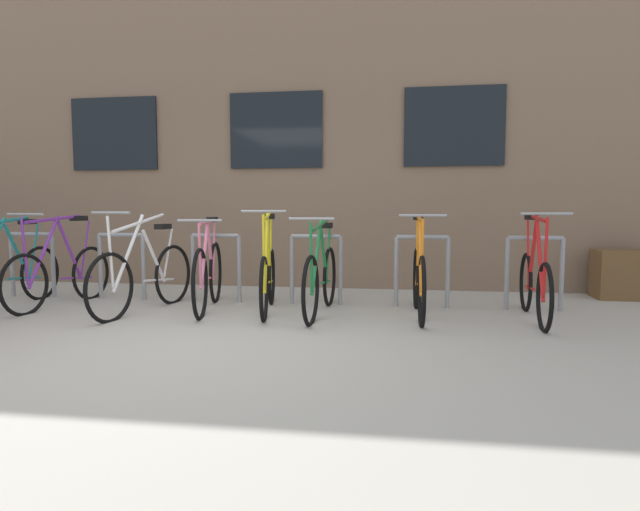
{
  "coord_description": "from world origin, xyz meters",
  "views": [
    {
      "loc": [
        1.71,
        -4.11,
        1.1
      ],
      "look_at": [
        0.85,
        1.6,
        0.6
      ],
      "focal_mm": 29.85,
      "sensor_mm": 36.0,
      "label": 1
    }
  ],
  "objects_px": {
    "bicycle_orange": "(419,279)",
    "planter_box": "(625,274)",
    "bicycle_teal": "(7,273)",
    "bicycle_white": "(144,276)",
    "bicycle_red": "(535,282)",
    "bicycle_green": "(321,278)",
    "bicycle_yellow": "(268,276)",
    "bicycle_pink": "(208,274)",
    "bicycle_purple": "(60,273)"
  },
  "relations": [
    {
      "from": "bicycle_yellow",
      "to": "planter_box",
      "type": "distance_m",
      "value": 4.38
    },
    {
      "from": "bicycle_red",
      "to": "bicycle_pink",
      "type": "distance_m",
      "value": 3.4
    },
    {
      "from": "bicycle_white",
      "to": "bicycle_purple",
      "type": "distance_m",
      "value": 1.11
    },
    {
      "from": "bicycle_purple",
      "to": "planter_box",
      "type": "relative_size",
      "value": 2.43
    },
    {
      "from": "bicycle_yellow",
      "to": "bicycle_pink",
      "type": "bearing_deg",
      "value": 179.61
    },
    {
      "from": "bicycle_yellow",
      "to": "bicycle_purple",
      "type": "relative_size",
      "value": 0.95
    },
    {
      "from": "bicycle_red",
      "to": "bicycle_purple",
      "type": "relative_size",
      "value": 0.98
    },
    {
      "from": "bicycle_purple",
      "to": "bicycle_pink",
      "type": "bearing_deg",
      "value": 1.53
    },
    {
      "from": "bicycle_yellow",
      "to": "bicycle_green",
      "type": "xyz_separation_m",
      "value": [
        0.59,
        -0.06,
        -0.0
      ]
    },
    {
      "from": "bicycle_white",
      "to": "bicycle_green",
      "type": "xyz_separation_m",
      "value": [
        1.9,
        0.16,
        -0.01
      ]
    },
    {
      "from": "bicycle_orange",
      "to": "planter_box",
      "type": "relative_size",
      "value": 2.35
    },
    {
      "from": "bicycle_red",
      "to": "bicycle_green",
      "type": "relative_size",
      "value": 0.95
    },
    {
      "from": "bicycle_pink",
      "to": "bicycle_white",
      "type": "height_order",
      "value": "bicycle_white"
    },
    {
      "from": "bicycle_yellow",
      "to": "bicycle_teal",
      "type": "bearing_deg",
      "value": -176.66
    },
    {
      "from": "bicycle_purple",
      "to": "planter_box",
      "type": "height_order",
      "value": "bicycle_purple"
    },
    {
      "from": "bicycle_pink",
      "to": "bicycle_orange",
      "type": "bearing_deg",
      "value": -0.38
    },
    {
      "from": "bicycle_pink",
      "to": "bicycle_yellow",
      "type": "xyz_separation_m",
      "value": [
        0.67,
        -0.0,
        -0.01
      ]
    },
    {
      "from": "bicycle_red",
      "to": "bicycle_purple",
      "type": "distance_m",
      "value": 5.14
    },
    {
      "from": "bicycle_orange",
      "to": "bicycle_green",
      "type": "xyz_separation_m",
      "value": [
        -1.01,
        -0.05,
        -0.01
      ]
    },
    {
      "from": "bicycle_teal",
      "to": "planter_box",
      "type": "xyz_separation_m",
      "value": [
        7.12,
        1.6,
        -0.08
      ]
    },
    {
      "from": "bicycle_pink",
      "to": "planter_box",
      "type": "height_order",
      "value": "bicycle_pink"
    },
    {
      "from": "bicycle_white",
      "to": "bicycle_green",
      "type": "height_order",
      "value": "bicycle_white"
    },
    {
      "from": "bicycle_teal",
      "to": "bicycle_purple",
      "type": "distance_m",
      "value": 0.58
    },
    {
      "from": "bicycle_yellow",
      "to": "bicycle_green",
      "type": "distance_m",
      "value": 0.59
    },
    {
      "from": "bicycle_red",
      "to": "bicycle_purple",
      "type": "bearing_deg",
      "value": -179.87
    },
    {
      "from": "bicycle_white",
      "to": "bicycle_purple",
      "type": "bearing_deg",
      "value": 171.24
    },
    {
      "from": "bicycle_teal",
      "to": "bicycle_white",
      "type": "relative_size",
      "value": 0.98
    },
    {
      "from": "bicycle_orange",
      "to": "bicycle_green",
      "type": "height_order",
      "value": "bicycle_orange"
    },
    {
      "from": "bicycle_pink",
      "to": "bicycle_green",
      "type": "bearing_deg",
      "value": -2.76
    },
    {
      "from": "bicycle_orange",
      "to": "bicycle_white",
      "type": "xyz_separation_m",
      "value": [
        -2.91,
        -0.2,
        0.0
      ]
    },
    {
      "from": "bicycle_pink",
      "to": "bicycle_yellow",
      "type": "bearing_deg",
      "value": -0.39
    },
    {
      "from": "bicycle_orange",
      "to": "bicycle_yellow",
      "type": "height_order",
      "value": "bicycle_yellow"
    },
    {
      "from": "bicycle_yellow",
      "to": "bicycle_white",
      "type": "bearing_deg",
      "value": -170.84
    },
    {
      "from": "bicycle_white",
      "to": "planter_box",
      "type": "xyz_separation_m",
      "value": [
        5.45,
        1.64,
        -0.09
      ]
    },
    {
      "from": "bicycle_orange",
      "to": "bicycle_green",
      "type": "relative_size",
      "value": 0.94
    },
    {
      "from": "bicycle_yellow",
      "to": "planter_box",
      "type": "bearing_deg",
      "value": 19.05
    },
    {
      "from": "bicycle_orange",
      "to": "bicycle_white",
      "type": "bearing_deg",
      "value": -176.05
    },
    {
      "from": "bicycle_pink",
      "to": "bicycle_yellow",
      "type": "relative_size",
      "value": 1.04
    },
    {
      "from": "bicycle_teal",
      "to": "bicycle_yellow",
      "type": "height_order",
      "value": "bicycle_yellow"
    },
    {
      "from": "bicycle_orange",
      "to": "planter_box",
      "type": "xyz_separation_m",
      "value": [
        2.54,
        1.44,
        -0.08
      ]
    },
    {
      "from": "bicycle_teal",
      "to": "bicycle_green",
      "type": "distance_m",
      "value": 3.57
    },
    {
      "from": "bicycle_purple",
      "to": "bicycle_red",
      "type": "bearing_deg",
      "value": 0.13
    },
    {
      "from": "bicycle_orange",
      "to": "bicycle_purple",
      "type": "xyz_separation_m",
      "value": [
        -4.01,
        -0.03,
        -0.01
      ]
    },
    {
      "from": "bicycle_teal",
      "to": "bicycle_white",
      "type": "distance_m",
      "value": 1.67
    },
    {
      "from": "bicycle_red",
      "to": "bicycle_green",
      "type": "height_order",
      "value": "bicycle_red"
    },
    {
      "from": "bicycle_pink",
      "to": "bicycle_purple",
      "type": "relative_size",
      "value": 0.99
    },
    {
      "from": "bicycle_white",
      "to": "bicycle_orange",
      "type": "bearing_deg",
      "value": 3.95
    },
    {
      "from": "bicycle_teal",
      "to": "bicycle_white",
      "type": "height_order",
      "value": "bicycle_white"
    },
    {
      "from": "bicycle_green",
      "to": "planter_box",
      "type": "bearing_deg",
      "value": 22.68
    },
    {
      "from": "bicycle_orange",
      "to": "bicycle_white",
      "type": "height_order",
      "value": "bicycle_white"
    }
  ]
}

